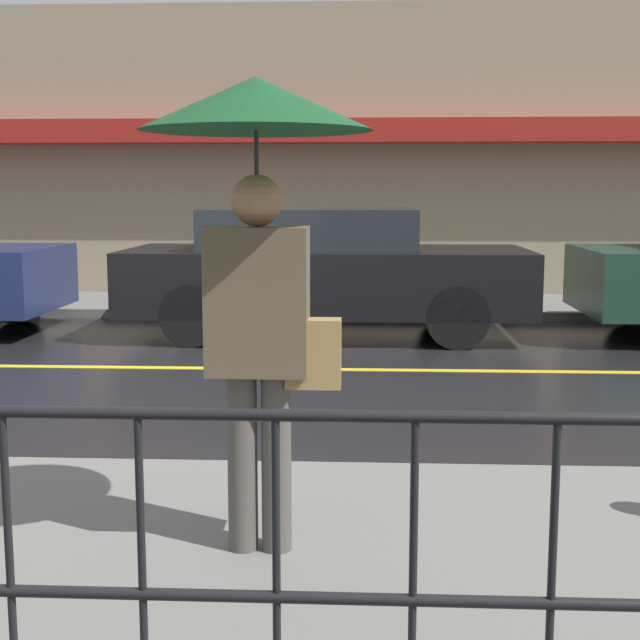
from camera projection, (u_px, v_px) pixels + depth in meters
ground_plane at (181, 368)px, 8.66m from camera, size 80.00×80.00×0.00m
sidewalk_far at (243, 305)px, 13.00m from camera, size 28.00×2.11×0.12m
lane_marking at (181, 368)px, 8.66m from camera, size 25.20×0.12×0.01m
building_storefront at (251, 153)px, 13.84m from camera, size 28.00×0.85×4.53m
pedestrian at (258, 188)px, 3.75m from camera, size 0.99×0.99×2.06m
car_black at (323, 270)px, 10.54m from camera, size 4.71×1.95×1.51m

